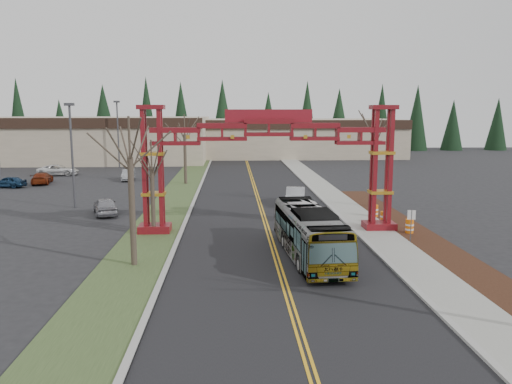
{
  "coord_description": "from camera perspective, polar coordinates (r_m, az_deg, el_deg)",
  "views": [
    {
      "loc": [
        -2.56,
        -16.54,
        8.45
      ],
      "look_at": [
        -0.98,
        15.62,
        3.25
      ],
      "focal_mm": 35.0,
      "sensor_mm": 36.0,
      "label": 1
    }
  ],
  "objects": [
    {
      "name": "retail_building_west",
      "position": [
        92.77,
        -20.11,
        5.73
      ],
      "size": [
        46.0,
        22.3,
        7.5
      ],
      "color": "tan",
      "rests_on": "ground"
    },
    {
      "name": "light_pole_near",
      "position": [
        46.53,
        -20.31,
        4.75
      ],
      "size": [
        0.8,
        0.4,
        9.19
      ],
      "color": "#3F3F44",
      "rests_on": "ground"
    },
    {
      "name": "barrel_south",
      "position": [
        36.28,
        17.13,
        -3.83
      ],
      "size": [
        0.58,
        0.58,
        1.08
      ],
      "color": "orange",
      "rests_on": "ground"
    },
    {
      "name": "bare_tree_right_far",
      "position": [
        45.06,
        13.46,
        6.22
      ],
      "size": [
        3.21,
        3.21,
        8.49
      ],
      "color": "#382D26",
      "rests_on": "ground"
    },
    {
      "name": "curb_right",
      "position": [
        43.26,
        8.87,
        -2.1
      ],
      "size": [
        0.3,
        110.0,
        0.15
      ],
      "primitive_type": "cube",
      "color": "#A4A49F",
      "rests_on": "ground"
    },
    {
      "name": "lane_line_left",
      "position": [
        42.45,
        0.55,
        -2.27
      ],
      "size": [
        0.12,
        100.0,
        0.01
      ],
      "primitive_type": "cube",
      "color": "gold",
      "rests_on": "road"
    },
    {
      "name": "ground",
      "position": [
        18.75,
        5.61,
        -17.66
      ],
      "size": [
        200.0,
        200.0,
        0.0
      ],
      "primitive_type": "plane",
      "color": "black",
      "rests_on": "ground"
    },
    {
      "name": "conifer_treeline",
      "position": [
        108.59,
        -1.33,
        8.14
      ],
      "size": [
        116.1,
        5.6,
        13.0
      ],
      "color": "black",
      "rests_on": "ground"
    },
    {
      "name": "bare_tree_median_mid",
      "position": [
        34.68,
        -11.83,
        2.62
      ],
      "size": [
        2.94,
        2.94,
        6.57
      ],
      "color": "#382D26",
      "rests_on": "ground"
    },
    {
      "name": "parked_car_near_a",
      "position": [
        43.07,
        -16.84,
        -1.55
      ],
      "size": [
        3.03,
        4.61,
        1.46
      ],
      "primitive_type": "imported",
      "rotation": [
        0.0,
        0.0,
        3.47
      ],
      "color": "#9D9EA5",
      "rests_on": "ground"
    },
    {
      "name": "barrel_north",
      "position": [
        41.17,
        13.4,
        -2.17
      ],
      "size": [
        0.57,
        0.57,
        1.06
      ],
      "color": "orange",
      "rests_on": "ground"
    },
    {
      "name": "bare_tree_median_near",
      "position": [
        27.59,
        -14.2,
        3.76
      ],
      "size": [
        3.34,
        3.34,
        8.23
      ],
      "color": "#382D26",
      "rests_on": "ground"
    },
    {
      "name": "road",
      "position": [
        42.46,
        0.71,
        -2.29
      ],
      "size": [
        12.0,
        110.0,
        0.02
      ],
      "primitive_type": "cube",
      "color": "black",
      "rests_on": "ground"
    },
    {
      "name": "barrel_mid",
      "position": [
        38.81,
        14.41,
        -2.92
      ],
      "size": [
        0.55,
        0.55,
        1.02
      ],
      "color": "orange",
      "rests_on": "ground"
    },
    {
      "name": "transit_bus",
      "position": [
        29.28,
        6.11,
        -4.66
      ],
      "size": [
        3.2,
        10.74,
        2.95
      ],
      "primitive_type": "imported",
      "rotation": [
        0.0,
        0.0,
        0.07
      ],
      "color": "#B6B8BF",
      "rests_on": "ground"
    },
    {
      "name": "curb_left",
      "position": [
        42.53,
        -7.6,
        -2.26
      ],
      "size": [
        0.3,
        110.0,
        0.15
      ],
      "primitive_type": "cube",
      "color": "#A4A49F",
      "rests_on": "ground"
    },
    {
      "name": "landscape_strip",
      "position": [
        30.62,
        22.15,
        -7.42
      ],
      "size": [
        2.6,
        50.0,
        0.12
      ],
      "primitive_type": "cube",
      "color": "black",
      "rests_on": "ground"
    },
    {
      "name": "parked_car_mid_b",
      "position": [
        62.46,
        -26.42,
        1.04
      ],
      "size": [
        4.02,
        2.2,
        1.29
      ],
      "primitive_type": "imported",
      "rotation": [
        0.0,
        0.0,
        4.53
      ],
      "color": "navy",
      "rests_on": "ground"
    },
    {
      "name": "light_pole_far",
      "position": [
        78.07,
        -15.51,
        6.91
      ],
      "size": [
        0.87,
        0.44,
        10.04
      ],
      "color": "#3F3F44",
      "rests_on": "ground"
    },
    {
      "name": "sidewalk_right",
      "position": [
        43.58,
        10.74,
        -2.07
      ],
      "size": [
        2.6,
        110.0,
        0.14
      ],
      "primitive_type": "cube",
      "color": "gray",
      "rests_on": "ground"
    },
    {
      "name": "street_sign",
      "position": [
        33.54,
        17.33,
        -3.04
      ],
      "size": [
        0.5,
        0.15,
        2.21
      ],
      "color": "#3F3F44",
      "rests_on": "ground"
    },
    {
      "name": "gateway_arch",
      "position": [
        34.72,
        1.44,
        5.1
      ],
      "size": [
        18.2,
        1.6,
        8.9
      ],
      "color": "#5F0C17",
      "rests_on": "ground"
    },
    {
      "name": "grass_median",
      "position": [
        42.73,
        -10.07,
        -2.32
      ],
      "size": [
        4.0,
        110.0,
        0.08
      ],
      "primitive_type": "cube",
      "color": "#374C26",
      "rests_on": "ground"
    },
    {
      "name": "silver_sedan",
      "position": [
        45.7,
        4.52,
        -0.5
      ],
      "size": [
        2.4,
        4.99,
        1.58
      ],
      "primitive_type": "imported",
      "rotation": [
        0.0,
        0.0,
        -0.16
      ],
      "color": "#A5A8AD",
      "rests_on": "ground"
    },
    {
      "name": "bare_tree_median_far",
      "position": [
        58.81,
        -8.16,
        6.5
      ],
      "size": [
        3.5,
        3.5,
        8.14
      ],
      "color": "#382D26",
      "rests_on": "ground"
    },
    {
      "name": "parked_car_far_b",
      "position": [
        71.72,
        -21.68,
        2.34
      ],
      "size": [
        5.36,
        2.76,
        1.45
      ],
      "primitive_type": "imported",
      "rotation": [
        0.0,
        0.0,
        1.64
      ],
      "color": "white",
      "rests_on": "ground"
    },
    {
      "name": "parked_car_far_a",
      "position": [
        63.94,
        -14.37,
        1.9
      ],
      "size": [
        1.86,
        4.21,
        1.35
      ],
      "primitive_type": "imported",
      "rotation": [
        0.0,
        0.0,
        0.11
      ],
      "color": "#A7AAAF",
      "rests_on": "ground"
    },
    {
      "name": "lane_line_right",
      "position": [
        42.47,
        0.87,
        -2.27
      ],
      "size": [
        0.12,
        100.0,
        0.01
      ],
      "primitive_type": "cube",
      "color": "gold",
      "rests_on": "road"
    },
    {
      "name": "parked_car_mid_a",
      "position": [
        64.14,
        -23.26,
        1.47
      ],
      "size": [
        2.68,
        4.95,
        1.36
      ],
      "primitive_type": "imported",
      "rotation": [
        0.0,
        0.0,
        3.31
      ],
      "color": "maroon",
      "rests_on": "ground"
    },
    {
      "name": "retail_building_east",
      "position": [
        97.43,
        4.63,
        6.24
      ],
      "size": [
        38.0,
        20.3,
        7.0
      ],
      "color": "tan",
      "rests_on": "ground"
    }
  ]
}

